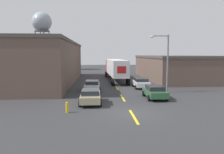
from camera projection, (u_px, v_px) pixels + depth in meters
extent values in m
plane|color=#333335|center=(132.00, 113.00, 17.39)|extent=(160.00, 160.00, 0.00)
cube|color=yellow|center=(134.00, 116.00, 16.52)|extent=(0.20, 3.84, 0.01)
cube|color=yellow|center=(123.00, 98.00, 23.66)|extent=(0.20, 3.84, 0.01)
cube|color=yellow|center=(117.00, 88.00, 30.79)|extent=(0.20, 3.84, 0.01)
cube|color=brown|center=(38.00, 63.00, 36.42)|extent=(12.19, 28.62, 6.39)
cube|color=#4C4742|center=(37.00, 43.00, 36.06)|extent=(12.39, 28.82, 0.40)
cube|color=brown|center=(180.00, 68.00, 41.90)|extent=(13.43, 21.42, 4.04)
cube|color=#4C4742|center=(180.00, 57.00, 41.67)|extent=(13.63, 21.62, 0.40)
cube|color=#B21919|center=(112.00, 67.00, 45.66)|extent=(2.39, 3.26, 2.99)
cube|color=white|center=(116.00, 67.00, 37.66)|extent=(2.82, 12.37, 2.61)
cube|color=red|center=(122.00, 70.00, 31.56)|extent=(1.32, 0.07, 1.04)
cylinder|color=black|center=(117.00, 74.00, 46.33)|extent=(0.32, 1.06, 1.05)
cylinder|color=black|center=(106.00, 74.00, 46.09)|extent=(0.32, 1.06, 1.05)
cylinder|color=black|center=(118.00, 74.00, 45.07)|extent=(0.32, 1.06, 1.05)
cylinder|color=black|center=(106.00, 75.00, 44.83)|extent=(0.32, 1.06, 1.05)
cylinder|color=black|center=(127.00, 81.00, 34.08)|extent=(0.32, 1.06, 1.05)
cylinder|color=black|center=(112.00, 81.00, 33.83)|extent=(0.32, 1.06, 1.05)
cylinder|color=black|center=(129.00, 82.00, 32.69)|extent=(0.32, 1.06, 1.05)
cylinder|color=black|center=(113.00, 82.00, 32.45)|extent=(0.32, 1.06, 1.05)
cube|color=tan|center=(91.00, 97.00, 20.83)|extent=(1.84, 4.15, 0.62)
cube|color=#23282D|center=(90.00, 92.00, 20.65)|extent=(1.62, 2.16, 0.44)
cylinder|color=black|center=(100.00, 98.00, 22.20)|extent=(0.22, 0.63, 0.63)
cylinder|color=black|center=(82.00, 98.00, 22.07)|extent=(0.22, 0.63, 0.63)
cylinder|color=black|center=(100.00, 103.00, 19.65)|extent=(0.22, 0.63, 0.63)
cylinder|color=black|center=(80.00, 103.00, 19.52)|extent=(0.22, 0.63, 0.63)
cube|color=#2D5B38|center=(155.00, 93.00, 23.27)|extent=(1.84, 4.15, 0.62)
cube|color=#23282D|center=(155.00, 88.00, 23.09)|extent=(1.62, 2.16, 0.44)
cylinder|color=black|center=(160.00, 93.00, 24.64)|extent=(0.22, 0.63, 0.63)
cylinder|color=black|center=(144.00, 93.00, 24.51)|extent=(0.22, 0.63, 0.63)
cylinder|color=black|center=(167.00, 98.00, 22.08)|extent=(0.22, 0.63, 0.63)
cylinder|color=black|center=(149.00, 98.00, 21.96)|extent=(0.22, 0.63, 0.63)
cube|color=silver|center=(92.00, 86.00, 27.90)|extent=(1.84, 4.15, 0.62)
cube|color=#23282D|center=(92.00, 82.00, 27.72)|extent=(1.62, 2.16, 0.44)
cylinder|color=black|center=(99.00, 87.00, 29.27)|extent=(0.22, 0.63, 0.63)
cylinder|color=black|center=(85.00, 87.00, 29.14)|extent=(0.22, 0.63, 0.63)
cylinder|color=black|center=(99.00, 90.00, 26.72)|extent=(0.22, 0.63, 0.63)
cylinder|color=black|center=(84.00, 90.00, 26.59)|extent=(0.22, 0.63, 0.63)
cube|color=silver|center=(141.00, 83.00, 30.50)|extent=(1.84, 4.15, 0.62)
cube|color=#23282D|center=(141.00, 80.00, 30.32)|extent=(1.62, 2.16, 0.44)
cylinder|color=black|center=(145.00, 84.00, 31.88)|extent=(0.22, 0.63, 0.63)
cylinder|color=black|center=(133.00, 84.00, 31.75)|extent=(0.22, 0.63, 0.63)
cylinder|color=black|center=(150.00, 87.00, 29.32)|extent=(0.22, 0.63, 0.63)
cylinder|color=black|center=(136.00, 87.00, 29.20)|extent=(0.22, 0.63, 0.63)
cylinder|color=#47474C|center=(50.00, 50.00, 65.55)|extent=(0.28, 0.28, 11.78)
cylinder|color=#47474C|center=(44.00, 50.00, 67.43)|extent=(0.28, 0.28, 11.78)
cylinder|color=#47474C|center=(36.00, 50.00, 65.27)|extent=(0.28, 0.28, 11.78)
cylinder|color=#47474C|center=(41.00, 50.00, 63.40)|extent=(0.28, 0.28, 11.78)
cylinder|color=#4C4C51|center=(42.00, 31.00, 64.82)|extent=(4.34, 4.34, 0.30)
sphere|color=#939EA8|center=(42.00, 22.00, 64.54)|extent=(5.81, 5.81, 5.81)
cylinder|color=slate|center=(168.00, 64.00, 26.59)|extent=(0.20, 0.20, 7.05)
cylinder|color=slate|center=(160.00, 36.00, 26.17)|extent=(1.97, 0.11, 0.11)
ellipsoid|color=silver|center=(152.00, 37.00, 26.11)|extent=(0.56, 0.32, 0.22)
cylinder|color=gold|center=(67.00, 108.00, 17.61)|extent=(0.22, 0.22, 0.73)
sphere|color=gold|center=(67.00, 103.00, 17.57)|extent=(0.20, 0.20, 0.20)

